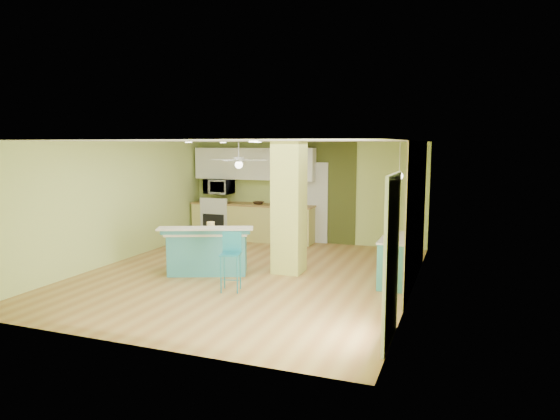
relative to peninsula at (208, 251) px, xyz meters
The scene contains 23 objects.
floor 0.90m from the peninsula, ahead, with size 6.00×7.00×0.01m, color #9D6C37.
ceiling 2.22m from the peninsula, ahead, with size 6.00×7.00×0.01m, color white.
wall_back 3.77m from the peninsula, 77.71° to the left, with size 6.00×0.01×2.50m, color #C2D673.
wall_front 3.60m from the peninsula, 77.09° to the right, with size 6.00×0.01×2.50m, color #C2D673.
wall_left 2.37m from the peninsula, behind, with size 0.01×7.00×2.50m, color #C2D673.
wall_right 3.88m from the peninsula, ahead, with size 0.01×7.00×2.50m, color #C2D673.
wood_panel 3.92m from the peninsula, 10.37° to the left, with size 0.02×3.40×2.50m, color #947F54.
olive_accent 3.80m from the peninsula, 74.64° to the left, with size 2.20×0.02×2.50m, color #444C1E.
interior_door 3.73m from the peninsula, 74.52° to the left, with size 0.82×0.05×2.00m, color silver.
french_door 4.40m from the peninsula, 30.49° to the right, with size 0.04×1.08×2.10m, color silver.
column 1.75m from the peninsula, 22.37° to the left, with size 0.55×0.55×2.50m, color #C7CE5F.
kitchen_run 3.33m from the peninsula, 98.93° to the left, with size 3.25×0.63×0.94m.
stove 3.59m from the peninsula, 114.09° to the left, with size 0.76×0.66×1.08m.
upper_cabinets 3.77m from the peninsula, 98.62° to the left, with size 3.20×0.34×0.80m, color white.
microwave 3.72m from the peninsula, 114.03° to the left, with size 0.70×0.48×0.39m, color white.
ceiling_fan 2.68m from the peninsula, 98.62° to the left, with size 1.41×1.41×0.61m.
pendant_lamp 3.82m from the peninsula, 13.75° to the left, with size 0.14×0.14×0.69m.
wall_decor 4.01m from the peninsula, 13.36° to the left, with size 0.03×0.90×0.70m, color brown.
peninsula is the anchor object (origin of this frame).
bar_stool 1.30m from the peninsula, 43.45° to the right, with size 0.40×0.40×0.99m.
side_counter 3.52m from the peninsula, ahead, with size 0.55×1.29×0.83m.
fruit_bowl 3.32m from the peninsula, 95.85° to the left, with size 0.27×0.27×0.07m, color #372516.
canister 0.49m from the peninsula, 100.03° to the left, with size 0.15×0.15×0.15m, color yellow.
Camera 1 is at (3.79, -8.33, 2.45)m, focal length 32.00 mm.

